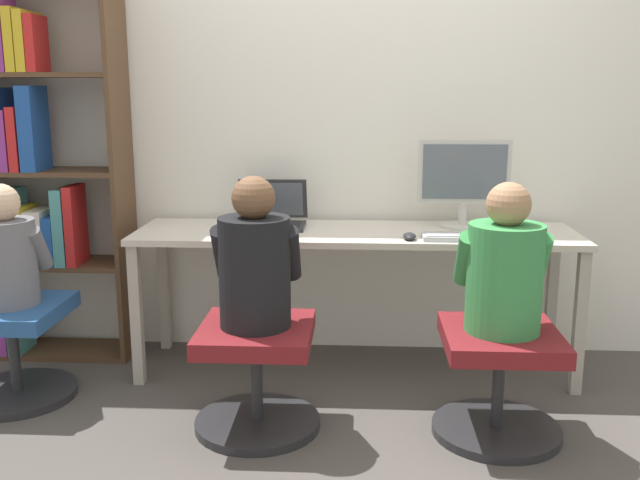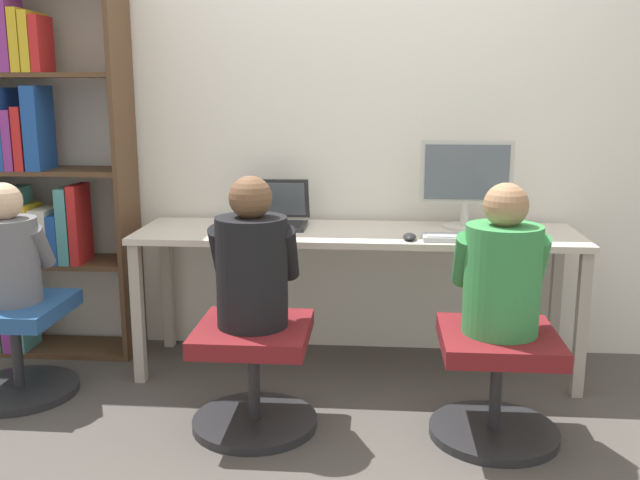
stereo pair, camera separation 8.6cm
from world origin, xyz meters
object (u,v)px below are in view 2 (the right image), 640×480
(person_near_shelf, at_px, (8,252))
(office_chair_right, at_px, (254,369))
(keyboard, at_px, (466,238))
(person_at_monitor, at_px, (502,270))
(office_chair_side, at_px, (16,342))
(bookshelf, at_px, (26,173))
(desktop_monitor, at_px, (466,183))
(laptop, at_px, (273,216))
(person_at_laptop, at_px, (252,262))
(office_chair_left, at_px, (497,378))

(person_near_shelf, bearing_deg, office_chair_right, -11.52)
(person_near_shelf, bearing_deg, keyboard, 6.92)
(person_at_monitor, relative_size, office_chair_side, 1.13)
(keyboard, relative_size, bookshelf, 0.20)
(office_chair_right, height_order, person_at_monitor, person_at_monitor)
(office_chair_right, relative_size, bookshelf, 0.27)
(desktop_monitor, bearing_deg, office_chair_side, -165.22)
(person_near_shelf, bearing_deg, laptop, 25.06)
(person_at_laptop, bearing_deg, bookshelf, 149.51)
(desktop_monitor, bearing_deg, person_at_laptop, -140.29)
(office_chair_left, distance_m, office_chair_right, 0.98)
(person_at_laptop, bearing_deg, laptop, 92.01)
(office_chair_right, height_order, person_at_laptop, person_at_laptop)
(laptop, relative_size, office_chair_right, 0.66)
(bookshelf, bearing_deg, person_at_laptop, -30.49)
(person_near_shelf, bearing_deg, desktop_monitor, 14.68)
(person_at_monitor, bearing_deg, keyboard, 99.82)
(person_at_laptop, height_order, person_near_shelf, person_at_laptop)
(office_chair_right, bearing_deg, office_chair_side, 168.66)
(desktop_monitor, bearing_deg, keyboard, -94.78)
(person_at_monitor, bearing_deg, laptop, 143.27)
(keyboard, xyz_separation_m, person_near_shelf, (-2.03, -0.25, -0.05))
(desktop_monitor, height_order, person_near_shelf, desktop_monitor)
(office_chair_left, bearing_deg, desktop_monitor, 94.32)
(office_chair_left, xyz_separation_m, person_at_laptop, (-0.98, 0.01, 0.45))
(desktop_monitor, bearing_deg, office_chair_left, -85.68)
(desktop_monitor, distance_m, office_chair_side, 2.23)
(person_at_monitor, xyz_separation_m, bookshelf, (-2.27, 0.77, 0.26))
(desktop_monitor, xyz_separation_m, laptop, (-0.95, -0.02, -0.17))
(laptop, distance_m, office_chair_left, 1.35)
(desktop_monitor, xyz_separation_m, office_chair_left, (0.06, -0.77, -0.68))
(desktop_monitor, distance_m, person_at_monitor, 0.81)
(person_at_monitor, bearing_deg, desktop_monitor, 94.34)
(keyboard, relative_size, office_chair_right, 0.75)
(bookshelf, relative_size, person_near_shelf, 3.59)
(person_at_monitor, xyz_separation_m, person_at_laptop, (-0.98, 0.01, 0.01))
(bookshelf, bearing_deg, keyboard, -7.54)
(person_at_laptop, xyz_separation_m, bookshelf, (-1.29, 0.76, 0.25))
(bookshelf, bearing_deg, desktop_monitor, 0.05)
(office_chair_side, bearing_deg, person_at_laptop, -11.12)
(keyboard, distance_m, office_chair_left, 0.68)
(office_chair_left, bearing_deg, keyboard, 99.74)
(person_near_shelf, bearing_deg, office_chair_side, -90.00)
(bookshelf, relative_size, office_chair_side, 3.71)
(person_at_monitor, xyz_separation_m, person_near_shelf, (-2.11, 0.23, -0.02))
(office_chair_left, height_order, office_chair_right, same)
(laptop, height_order, office_chair_left, laptop)
(office_chair_right, bearing_deg, office_chair_left, -0.34)
(office_chair_side, xyz_separation_m, person_near_shelf, (0.00, 0.00, 0.42))
(keyboard, height_order, person_at_laptop, person_at_laptop)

